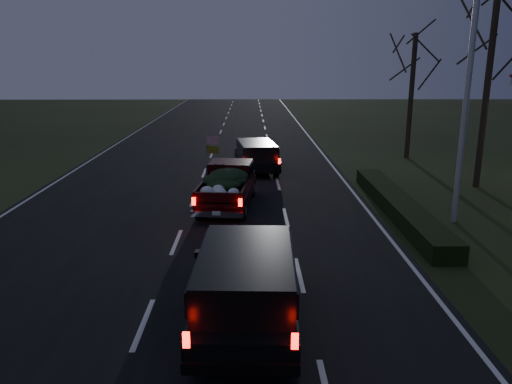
# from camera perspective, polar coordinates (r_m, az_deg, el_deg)

# --- Properties ---
(ground) EXTENTS (120.00, 120.00, 0.00)m
(ground) POSITION_cam_1_polar(r_m,az_deg,el_deg) (15.83, -9.09, -5.72)
(ground) COLOR black
(ground) RESTS_ON ground
(road_asphalt) EXTENTS (14.00, 120.00, 0.02)m
(road_asphalt) POSITION_cam_1_polar(r_m,az_deg,el_deg) (15.83, -9.09, -5.68)
(road_asphalt) COLOR black
(road_asphalt) RESTS_ON ground
(hedge_row) EXTENTS (1.00, 10.00, 0.60)m
(hedge_row) POSITION_cam_1_polar(r_m,az_deg,el_deg) (19.22, 15.92, -1.48)
(hedge_row) COLOR black
(hedge_row) RESTS_ON ground
(light_pole) EXTENTS (0.50, 0.90, 9.16)m
(light_pole) POSITION_cam_1_polar(r_m,az_deg,el_deg) (18.16, 23.31, 13.58)
(light_pole) COLOR silver
(light_pole) RESTS_ON ground
(bare_tree_mid) EXTENTS (3.60, 3.60, 8.50)m
(bare_tree_mid) POSITION_cam_1_polar(r_m,az_deg,el_deg) (23.97, 25.42, 15.45)
(bare_tree_mid) COLOR black
(bare_tree_mid) RESTS_ON ground
(bare_tree_far) EXTENTS (3.60, 3.60, 7.00)m
(bare_tree_far) POSITION_cam_1_polar(r_m,az_deg,el_deg) (30.11, 17.55, 13.60)
(bare_tree_far) COLOR black
(bare_tree_far) RESTS_ON ground
(pickup_truck) EXTENTS (2.26, 4.80, 2.43)m
(pickup_truck) POSITION_cam_1_polar(r_m,az_deg,el_deg) (19.30, -3.26, 1.01)
(pickup_truck) COLOR #340708
(pickup_truck) RESTS_ON ground
(lead_suv) EXTENTS (2.34, 4.48, 1.23)m
(lead_suv) POSITION_cam_1_polar(r_m,az_deg,el_deg) (25.47, 0.05, 4.44)
(lead_suv) COLOR black
(lead_suv) RESTS_ON ground
(rear_suv) EXTENTS (2.28, 4.88, 1.38)m
(rear_suv) POSITION_cam_1_polar(r_m,az_deg,el_deg) (10.58, -1.14, -10.05)
(rear_suv) COLOR black
(rear_suv) RESTS_ON ground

